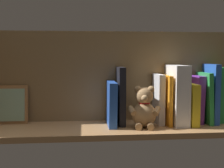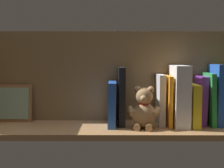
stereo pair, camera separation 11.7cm
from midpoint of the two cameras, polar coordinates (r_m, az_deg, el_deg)
The scene contains 14 objects.
ground_plane at distance 120.25cm, azimuth 2.82°, elevation -8.57°, with size 108.58×27.83×2.20cm, color #A87A4C.
shelf_back_panel at distance 128.73cm, azimuth 2.64°, elevation 1.49°, with size 108.58×1.50×38.40cm, color olive.
book_0 at distance 132.71cm, azimuth 22.86°, elevation -2.10°, with size 3.17×11.26×23.18cm, color green.
book_1 at distance 130.10cm, azimuth 21.66°, elevation -1.90°, with size 2.31×13.92×24.53cm, color blue.
book_2 at distance 128.98cm, azimuth 20.53°, elevation -2.70°, with size 1.78×14.66×21.04cm, color green.
book_3 at distance 129.10cm, azimuth 19.01°, elevation -2.95°, with size 3.06×12.32×19.70cm, color purple.
book_4 at distance 125.89cm, azimuth 17.65°, elevation -3.81°, with size 3.19×17.04×16.69cm, color yellow.
dictionary_thick_white at distance 123.72cm, azimuth 15.40°, elevation -2.16°, with size 5.78×17.24×24.15cm, color white.
book_5 at distance 123.80cm, azimuth 13.29°, elevation -3.06°, with size 1.49×15.63×20.05cm, color orange.
book_6 at distance 124.52cm, azimuth 11.92°, elevation -2.91°, with size 2.49×12.90×20.39cm, color silver.
teddy_bear at distance 116.55cm, azimuth 9.01°, elevation -4.92°, with size 13.06×11.43×16.29cm.
book_7 at distance 121.86cm, azimuth 4.65°, elevation -2.28°, with size 2.57×13.45×23.40cm, color black.
book_8 at distance 120.48cm, azimuth 2.98°, elevation -3.75°, with size 3.08×16.63×17.57cm, color blue.
picture_frame_leaning at distance 131.86cm, azimuth -15.81°, elevation -3.56°, with size 14.94×3.58×15.93cm.
Camera 2 is at (-0.71, 116.95, 27.46)cm, focal length 47.78 mm.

